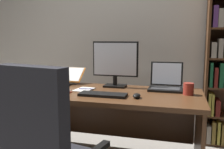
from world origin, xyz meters
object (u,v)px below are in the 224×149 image
laptop (166,84)px  computer_mouse (137,96)px  keyboard (103,95)px  open_binder (45,92)px  pen (86,89)px  coffee_mug (188,89)px  reading_stand_with_book (69,76)px  desk (110,109)px  notepad (84,90)px  monitor (115,64)px

laptop → computer_mouse: 0.49m
keyboard → open_binder: size_ratio=0.95×
open_binder → pen: (0.31, 0.23, 0.00)m
coffee_mug → reading_stand_with_book: bearing=169.0°
coffee_mug → desk: bearing=179.9°
open_binder → pen: bearing=43.3°
desk → pen: pen is taller
reading_stand_with_book → laptop: bearing=-2.7°
pen → coffee_mug: coffee_mug is taller
laptop → pen: (-0.75, -0.25, -0.04)m
reading_stand_with_book → notepad: size_ratio=1.48×
desk → monitor: bearing=88.7°
desk → reading_stand_with_book: (-0.54, 0.25, 0.27)m
reading_stand_with_book → open_binder: bearing=-89.6°
coffee_mug → computer_mouse: bearing=-150.5°
monitor → reading_stand_with_book: (-0.55, 0.06, -0.15)m
keyboard → reading_stand_with_book: (-0.55, 0.49, 0.07)m
desk → monitor: monitor is taller
open_binder → coffee_mug: bearing=19.5°
coffee_mug → notepad: bearing=-176.7°
monitor → computer_mouse: (0.30, -0.43, -0.22)m
monitor → coffee_mug: size_ratio=4.44×
desk → monitor: size_ratio=3.66×
laptop → open_binder: 1.17m
laptop → computer_mouse: size_ratio=3.08×
laptop → coffee_mug: size_ratio=2.98×
open_binder → monitor: bearing=48.2°
computer_mouse → coffee_mug: 0.49m
keyboard → reading_stand_with_book: size_ratio=1.35×
computer_mouse → keyboard: bearing=180.0°
pen → laptop: bearing=18.9°
pen → coffee_mug: 0.96m
laptop → coffee_mug: 0.29m
notepad → open_binder: bearing=-141.4°
laptop → open_binder: laptop is taller
reading_stand_with_book → computer_mouse: bearing=-30.0°
laptop → coffee_mug: laptop is taller
desk → open_binder: 0.65m
monitor → pen: size_ratio=3.41×
reading_stand_with_book → open_binder: reading_stand_with_book is taller
monitor → laptop: 0.55m
keyboard → laptop: bearing=40.4°
open_binder → notepad: size_ratio=2.11×
laptop → open_binder: bearing=-155.2°
reading_stand_with_book → pen: reading_stand_with_book is taller
reading_stand_with_book → pen: size_ratio=2.22×
laptop → notepad: laptop is taller
keyboard → notepad: (-0.25, 0.18, -0.01)m
open_binder → laptop: bearing=31.3°
notepad → desk: bearing=13.5°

